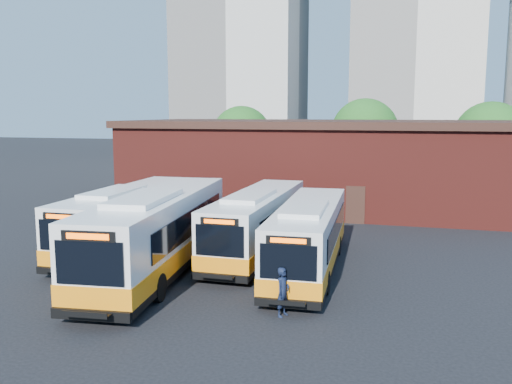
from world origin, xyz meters
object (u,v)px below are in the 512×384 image
(bus_midwest, at_px, (159,235))
(bus_mideast, at_px, (258,224))
(bus_west, at_px, (128,220))
(bus_east, at_px, (309,239))
(transit_worker, at_px, (283,292))

(bus_midwest, bearing_deg, bus_mideast, 46.67)
(bus_midwest, height_order, bus_mideast, bus_midwest)
(bus_midwest, bearing_deg, bus_west, 128.41)
(bus_west, bearing_deg, bus_mideast, 6.84)
(bus_midwest, xyz_separation_m, bus_east, (6.30, 2.03, -0.24))
(transit_worker, bearing_deg, bus_east, 21.90)
(bus_west, height_order, bus_east, bus_west)
(bus_west, xyz_separation_m, transit_worker, (9.74, -7.08, -0.62))
(bus_west, distance_m, transit_worker, 12.06)
(bus_midwest, distance_m, bus_mideast, 5.46)
(bus_midwest, relative_size, bus_east, 1.17)
(bus_mideast, height_order, bus_east, bus_mideast)
(transit_worker, bearing_deg, bus_midwest, 81.11)
(bus_mideast, bearing_deg, transit_worker, -68.50)
(bus_mideast, bearing_deg, bus_west, -171.82)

